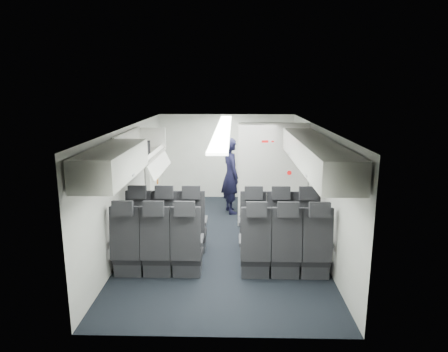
{
  "coord_description": "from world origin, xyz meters",
  "views": [
    {
      "loc": [
        0.19,
        -7.1,
        2.85
      ],
      "look_at": [
        0.0,
        0.4,
        1.15
      ],
      "focal_mm": 32.0,
      "sensor_mm": 36.0,
      "label": 1
    }
  ],
  "objects_px": {
    "seat_row_front": "(223,230)",
    "galley_unit": "(264,164)",
    "seat_row_mid": "(221,250)",
    "flight_attendant": "(231,176)",
    "carry_on_bag": "(137,148)",
    "boarding_door": "(152,173)"
  },
  "relations": [
    {
      "from": "seat_row_mid",
      "to": "galley_unit",
      "type": "relative_size",
      "value": 1.75
    },
    {
      "from": "seat_row_front",
      "to": "carry_on_bag",
      "type": "bearing_deg",
      "value": 177.23
    },
    {
      "from": "galley_unit",
      "to": "carry_on_bag",
      "type": "bearing_deg",
      "value": -126.97
    },
    {
      "from": "boarding_door",
      "to": "galley_unit",
      "type": "bearing_deg",
      "value": 24.28
    },
    {
      "from": "galley_unit",
      "to": "seat_row_mid",
      "type": "bearing_deg",
      "value": -102.88
    },
    {
      "from": "seat_row_front",
      "to": "flight_attendant",
      "type": "xyz_separation_m",
      "value": [
        0.12,
        2.25,
        0.46
      ]
    },
    {
      "from": "carry_on_bag",
      "to": "seat_row_mid",
      "type": "bearing_deg",
      "value": -34.0
    },
    {
      "from": "seat_row_front",
      "to": "seat_row_mid",
      "type": "bearing_deg",
      "value": -90.0
    },
    {
      "from": "seat_row_front",
      "to": "flight_attendant",
      "type": "height_order",
      "value": "flight_attendant"
    },
    {
      "from": "seat_row_mid",
      "to": "flight_attendant",
      "type": "xyz_separation_m",
      "value": [
        0.12,
        3.15,
        0.46
      ]
    },
    {
      "from": "boarding_door",
      "to": "flight_attendant",
      "type": "relative_size",
      "value": 1.08
    },
    {
      "from": "seat_row_front",
      "to": "galley_unit",
      "type": "xyz_separation_m",
      "value": [
        0.95,
        3.25,
        0.55
      ]
    },
    {
      "from": "galley_unit",
      "to": "flight_attendant",
      "type": "relative_size",
      "value": 1.1
    },
    {
      "from": "boarding_door",
      "to": "carry_on_bag",
      "type": "distance_m",
      "value": 2.2
    },
    {
      "from": "carry_on_bag",
      "to": "boarding_door",
      "type": "bearing_deg",
      "value": 95.31
    },
    {
      "from": "seat_row_mid",
      "to": "seat_row_front",
      "type": "bearing_deg",
      "value": 90.0
    },
    {
      "from": "boarding_door",
      "to": "seat_row_front",
      "type": "bearing_deg",
      "value": -51.84
    },
    {
      "from": "flight_attendant",
      "to": "carry_on_bag",
      "type": "bearing_deg",
      "value": 126.34
    },
    {
      "from": "seat_row_mid",
      "to": "galley_unit",
      "type": "distance_m",
      "value": 4.3
    },
    {
      "from": "seat_row_front",
      "to": "carry_on_bag",
      "type": "relative_size",
      "value": 8.57
    },
    {
      "from": "galley_unit",
      "to": "boarding_door",
      "type": "distance_m",
      "value": 2.84
    },
    {
      "from": "flight_attendant",
      "to": "galley_unit",
      "type": "bearing_deg",
      "value": -57.33
    }
  ]
}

